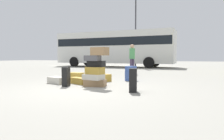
{
  "coord_description": "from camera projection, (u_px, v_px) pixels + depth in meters",
  "views": [
    {
      "loc": [
        2.9,
        -5.11,
        0.9
      ],
      "look_at": [
        0.05,
        1.99,
        0.42
      ],
      "focal_mm": 33.23,
      "sensor_mm": 36.0,
      "label": 1
    }
  ],
  "objects": [
    {
      "name": "person_bearded_onlooker",
      "position": [
        132.0,
        56.0,
        11.12
      ],
      "size": [
        0.3,
        0.33,
        1.58
      ],
      "rotation": [
        0.0,
        0.0,
        -1.84
      ],
      "color": "#3F334C",
      "rests_on": "ground"
    },
    {
      "name": "suitcase_tower",
      "position": [
        95.0,
        70.0,
        6.34
      ],
      "size": [
        0.85,
        0.57,
        1.19
      ],
      "color": "olive",
      "rests_on": "ground"
    },
    {
      "name": "suitcase_black_right_side",
      "position": [
        133.0,
        80.0,
        5.32
      ],
      "size": [
        0.25,
        0.35,
        0.61
      ],
      "primitive_type": "cube",
      "rotation": [
        0.0,
        0.0,
        0.23
      ],
      "color": "black",
      "rests_on": "ground"
    },
    {
      "name": "suitcase_tan_white_trunk",
      "position": [
        76.0,
        76.0,
        8.32
      ],
      "size": [
        0.59,
        0.41,
        0.27
      ],
      "primitive_type": "cube",
      "rotation": [
        0.0,
        0.0,
        -0.09
      ],
      "color": "#B28C33",
      "rests_on": "ground"
    },
    {
      "name": "suitcase_tan_foreground_near",
      "position": [
        103.0,
        78.0,
        7.65
      ],
      "size": [
        0.62,
        0.57,
        0.27
      ],
      "primitive_type": "cube",
      "rotation": [
        0.0,
        0.0,
        -0.43
      ],
      "color": "#B28C33",
      "rests_on": "ground"
    },
    {
      "name": "suitcase_navy_behind_tower",
      "position": [
        131.0,
        73.0,
        7.88
      ],
      "size": [
        0.39,
        0.46,
        0.55
      ],
      "primitive_type": "cube",
      "rotation": [
        0.0,
        0.0,
        -0.37
      ],
      "color": "#334F99",
      "rests_on": "ground"
    },
    {
      "name": "lamp_post",
      "position": [
        136.0,
        17.0,
        18.05
      ],
      "size": [
        0.36,
        0.36,
        6.78
      ],
      "color": "#333338",
      "rests_on": "ground"
    },
    {
      "name": "suitcase_tan_upright_blue",
      "position": [
        79.0,
        81.0,
        6.95
      ],
      "size": [
        0.79,
        0.55,
        0.21
      ],
      "primitive_type": "cube",
      "rotation": [
        0.0,
        0.0,
        -0.4
      ],
      "color": "#B28C33",
      "rests_on": "ground"
    },
    {
      "name": "parked_bus",
      "position": [
        114.0,
        47.0,
        19.11
      ],
      "size": [
        10.91,
        2.86,
        3.15
      ],
      "rotation": [
        0.0,
        0.0,
        -0.01
      ],
      "color": "silver",
      "rests_on": "ground"
    },
    {
      "name": "suitcase_black_foreground_far",
      "position": [
        66.0,
        77.0,
        6.39
      ],
      "size": [
        0.25,
        0.37,
        0.59
      ],
      "primitive_type": "cube",
      "rotation": [
        0.0,
        0.0,
        0.27
      ],
      "color": "black",
      "rests_on": "ground"
    },
    {
      "name": "ground_plane",
      "position": [
        84.0,
        89.0,
        5.87
      ],
      "size": [
        80.0,
        80.0,
        0.0
      ],
      "primitive_type": "plane",
      "color": "gray"
    },
    {
      "name": "suitcase_cream_left_side",
      "position": [
        58.0,
        80.0,
        7.05
      ],
      "size": [
        0.76,
        0.56,
        0.22
      ],
      "primitive_type": "cube",
      "rotation": [
        0.0,
        0.0,
        -0.28
      ],
      "color": "beige",
      "rests_on": "ground"
    }
  ]
}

